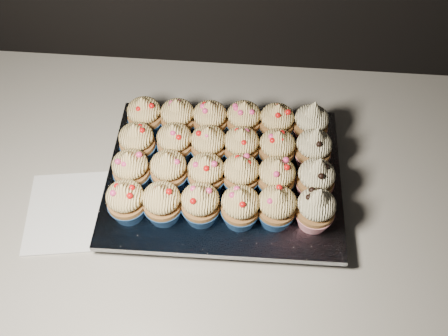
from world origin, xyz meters
name	(u,v)px	position (x,y,z in m)	size (l,w,h in m)	color
cabinet	(171,278)	(0.00, 1.70, 0.43)	(2.40, 0.60, 0.86)	black
worktop	(150,177)	(0.00, 1.70, 0.88)	(2.44, 0.64, 0.04)	beige
napkin	(75,211)	(-0.11, 1.60, 0.90)	(0.16, 0.16, 0.00)	white
baking_tray	(224,181)	(0.14, 1.68, 0.91)	(0.37, 0.28, 0.02)	black
foil_lining	(224,175)	(0.14, 1.68, 0.93)	(0.40, 0.31, 0.01)	silver
cupcake_0	(126,201)	(-0.01, 1.59, 0.97)	(0.06, 0.06, 0.08)	navy
cupcake_1	(162,203)	(0.05, 1.59, 0.97)	(0.06, 0.06, 0.08)	navy
cupcake_2	(201,204)	(0.11, 1.59, 0.97)	(0.06, 0.06, 0.08)	navy
cupcake_3	(240,207)	(0.17, 1.59, 0.97)	(0.06, 0.06, 0.08)	navy
cupcake_4	(277,207)	(0.23, 1.59, 0.97)	(0.06, 0.06, 0.08)	navy
cupcake_5	(316,209)	(0.29, 1.59, 0.97)	(0.06, 0.06, 0.10)	red
cupcake_6	(131,170)	(-0.01, 1.65, 0.97)	(0.06, 0.06, 0.08)	navy
cupcake_7	(169,170)	(0.05, 1.65, 0.97)	(0.06, 0.06, 0.08)	navy
cupcake_8	(206,174)	(0.11, 1.65, 0.97)	(0.06, 0.06, 0.08)	navy
cupcake_9	(241,174)	(0.17, 1.65, 0.97)	(0.06, 0.06, 0.08)	navy
cupcake_10	(276,177)	(0.23, 1.65, 0.97)	(0.06, 0.06, 0.08)	navy
cupcake_11	(316,179)	(0.29, 1.65, 0.97)	(0.06, 0.06, 0.10)	red
cupcake_12	(137,142)	(-0.01, 1.71, 0.97)	(0.06, 0.06, 0.08)	navy
cupcake_13	(175,143)	(0.05, 1.71, 0.97)	(0.06, 0.06, 0.08)	navy
cupcake_14	(208,145)	(0.11, 1.71, 0.97)	(0.06, 0.06, 0.08)	navy
cupcake_15	(241,146)	(0.17, 1.71, 0.97)	(0.06, 0.06, 0.08)	navy
cupcake_16	(277,149)	(0.23, 1.71, 0.97)	(0.06, 0.06, 0.08)	navy
cupcake_17	(313,149)	(0.29, 1.71, 0.97)	(0.06, 0.06, 0.10)	red
cupcake_18	(145,116)	(-0.01, 1.77, 0.97)	(0.06, 0.06, 0.08)	navy
cupcake_19	(178,118)	(0.05, 1.77, 0.97)	(0.06, 0.06, 0.08)	navy
cupcake_20	(210,120)	(0.11, 1.77, 0.97)	(0.06, 0.06, 0.08)	navy
cupcake_21	(244,120)	(0.17, 1.77, 0.97)	(0.06, 0.06, 0.08)	navy
cupcake_22	(277,123)	(0.23, 1.77, 0.97)	(0.06, 0.06, 0.08)	navy
cupcake_23	(311,123)	(0.29, 1.77, 0.97)	(0.06, 0.06, 0.10)	red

